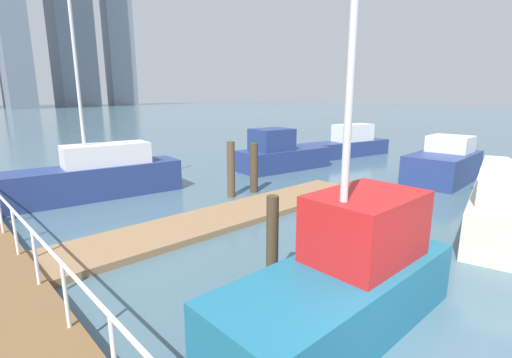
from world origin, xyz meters
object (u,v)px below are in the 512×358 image
(moored_boat_4, at_px, (92,177))
(moored_boat_1, at_px, (346,277))
(moored_boat_0, at_px, (444,164))
(moored_boat_2, at_px, (281,154))
(moored_boat_5, at_px, (347,144))
(moored_boat_3, at_px, (507,205))

(moored_boat_4, bearing_deg, moored_boat_1, -88.86)
(moored_boat_1, bearing_deg, moored_boat_0, 14.19)
(moored_boat_0, relative_size, moored_boat_2, 0.84)
(moored_boat_0, xyz_separation_m, moored_boat_2, (-3.40, 6.93, 0.00))
(moored_boat_1, distance_m, moored_boat_5, 18.39)
(moored_boat_2, bearing_deg, moored_boat_4, 173.83)
(moored_boat_2, bearing_deg, moored_boat_0, -63.90)
(moored_boat_0, bearing_deg, moored_boat_3, -145.44)
(moored_boat_4, height_order, moored_boat_5, moored_boat_4)
(moored_boat_3, xyz_separation_m, moored_boat_4, (-7.21, 11.73, 0.00))
(moored_boat_2, relative_size, moored_boat_3, 0.81)
(moored_boat_5, bearing_deg, moored_boat_0, -112.12)
(moored_boat_3, height_order, moored_boat_5, moored_boat_3)
(moored_boat_3, bearing_deg, moored_boat_4, 121.57)
(moored_boat_2, distance_m, moored_boat_4, 9.36)
(moored_boat_2, relative_size, moored_boat_4, 0.62)
(moored_boat_1, distance_m, moored_boat_2, 13.58)
(moored_boat_0, xyz_separation_m, moored_boat_4, (-12.70, 7.94, 0.04))
(moored_boat_0, height_order, moored_boat_3, moored_boat_3)
(moored_boat_2, xyz_separation_m, moored_boat_3, (-2.10, -10.72, 0.03))
(moored_boat_0, height_order, moored_boat_1, moored_boat_1)
(moored_boat_0, bearing_deg, moored_boat_2, 116.10)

